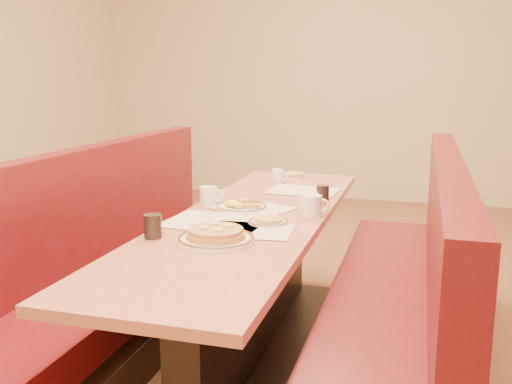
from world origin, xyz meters
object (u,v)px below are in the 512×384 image
(booth_right, at_px, (404,308))
(soda_tumbler_mid, at_px, (323,194))
(booth_left, at_px, (120,277))
(pancake_plate, at_px, (216,237))
(coffee_mug_b, at_px, (209,196))
(coffee_mug_c, at_px, (309,202))
(eggs_plate, at_px, (241,206))
(coffee_mug_d, at_px, (278,176))
(soda_tumbler_near, at_px, (153,226))
(coffee_mug_a, at_px, (312,205))
(diner_table, at_px, (252,289))

(booth_right, xyz_separation_m, soda_tumbler_mid, (-0.45, 0.38, 0.44))
(booth_left, relative_size, pancake_plate, 7.92)
(coffee_mug_b, distance_m, coffee_mug_c, 0.53)
(booth_left, relative_size, booth_right, 1.00)
(pancake_plate, relative_size, eggs_plate, 1.21)
(coffee_mug_b, xyz_separation_m, coffee_mug_d, (0.19, 0.72, -0.01))
(coffee_mug_b, distance_m, soda_tumbler_near, 0.64)
(coffee_mug_b, height_order, soda_tumbler_near, soda_tumbler_near)
(eggs_plate, bearing_deg, soda_tumbler_mid, 36.70)
(pancake_plate, relative_size, soda_tumbler_mid, 3.37)
(pancake_plate, height_order, coffee_mug_c, coffee_mug_c)
(booth_right, height_order, soda_tumbler_near, booth_right)
(eggs_plate, height_order, coffee_mug_b, coffee_mug_b)
(booth_left, height_order, coffee_mug_c, booth_left)
(eggs_plate, xyz_separation_m, coffee_mug_d, (-0.00, 0.77, 0.03))
(coffee_mug_a, bearing_deg, coffee_mug_d, 101.47)
(coffee_mug_d, bearing_deg, eggs_plate, -78.99)
(booth_left, bearing_deg, coffee_mug_b, 18.15)
(coffee_mug_a, height_order, coffee_mug_b, coffee_mug_a)
(diner_table, bearing_deg, coffee_mug_d, 95.84)
(pancake_plate, height_order, eggs_plate, pancake_plate)
(eggs_plate, bearing_deg, diner_table, -49.84)
(booth_left, bearing_deg, coffee_mug_d, 53.55)
(diner_table, height_order, booth_right, booth_right)
(booth_left, distance_m, booth_right, 1.46)
(booth_left, relative_size, coffee_mug_d, 22.81)
(coffee_mug_d, bearing_deg, coffee_mug_b, -93.70)
(booth_left, distance_m, coffee_mug_c, 1.09)
(booth_right, bearing_deg, soda_tumbler_mid, 140.21)
(diner_table, bearing_deg, soda_tumbler_mid, 53.38)
(diner_table, distance_m, coffee_mug_a, 0.52)
(diner_table, bearing_deg, soda_tumbler_near, -119.65)
(soda_tumbler_near, xyz_separation_m, soda_tumbler_mid, (0.56, 0.87, -0.00))
(booth_right, distance_m, pancake_plate, 0.97)
(diner_table, relative_size, coffee_mug_a, 18.75)
(coffee_mug_b, distance_m, soda_tumbler_mid, 0.60)
(soda_tumbler_near, bearing_deg, coffee_mug_d, 82.03)
(soda_tumbler_near, relative_size, soda_tumbler_mid, 1.09)
(diner_table, height_order, pancake_plate, pancake_plate)
(booth_right, relative_size, eggs_plate, 9.60)
(eggs_plate, relative_size, soda_tumbler_near, 2.55)
(booth_left, relative_size, coffee_mug_b, 20.03)
(booth_left, bearing_deg, soda_tumbler_mid, 20.41)
(coffee_mug_d, distance_m, soda_tumbler_near, 1.38)
(coffee_mug_b, height_order, soda_tumbler_mid, coffee_mug_b)
(eggs_plate, distance_m, soda_tumbler_mid, 0.46)
(booth_right, bearing_deg, booth_left, 180.00)
(coffee_mug_b, bearing_deg, eggs_plate, -36.34)
(diner_table, xyz_separation_m, eggs_plate, (-0.09, 0.10, 0.39))
(diner_table, bearing_deg, pancake_plate, -90.73)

